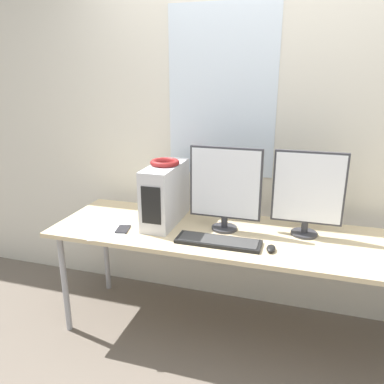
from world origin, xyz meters
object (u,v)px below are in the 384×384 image
at_px(pc_tower, 166,194).
at_px(cell_phone, 123,229).
at_px(headphones, 165,162).
at_px(keyboard, 218,241).
at_px(monitor_right_near, 308,192).
at_px(monitor_main, 225,187).
at_px(mouse, 271,248).

height_order(pc_tower, cell_phone, pc_tower).
bearing_deg(cell_phone, headphones, 33.56).
height_order(headphones, keyboard, headphones).
distance_m(headphones, monitor_right_near, 0.90).
xyz_separation_m(pc_tower, monitor_main, (0.40, -0.02, 0.09)).
xyz_separation_m(monitor_main, mouse, (0.32, -0.22, -0.27)).
bearing_deg(keyboard, monitor_main, 92.97).
relative_size(pc_tower, headphones, 2.59).
xyz_separation_m(headphones, mouse, (0.72, -0.24, -0.39)).
distance_m(pc_tower, cell_phone, 0.36).
xyz_separation_m(monitor_main, monitor_right_near, (0.49, 0.06, -0.01)).
distance_m(monitor_main, monitor_right_near, 0.49).
xyz_separation_m(monitor_right_near, keyboard, (-0.48, -0.27, -0.27)).
xyz_separation_m(headphones, monitor_right_near, (0.89, 0.04, -0.13)).
distance_m(pc_tower, monitor_main, 0.41).
height_order(headphones, mouse, headphones).
relative_size(pc_tower, mouse, 5.42).
relative_size(pc_tower, monitor_right_near, 0.93).
bearing_deg(monitor_right_near, pc_tower, -177.30).
distance_m(pc_tower, headphones, 0.21).
distance_m(headphones, keyboard, 0.62).
xyz_separation_m(monitor_main, cell_phone, (-0.61, -0.20, -0.28)).
height_order(monitor_main, mouse, monitor_main).
relative_size(monitor_right_near, cell_phone, 3.76).
xyz_separation_m(pc_tower, headphones, (0.00, 0.00, 0.21)).
bearing_deg(keyboard, mouse, -2.27).
distance_m(headphones, mouse, 0.86).
height_order(headphones, monitor_main, monitor_main).
xyz_separation_m(monitor_main, keyboard, (0.01, -0.21, -0.27)).
xyz_separation_m(pc_tower, cell_phone, (-0.21, -0.22, -0.19)).
xyz_separation_m(headphones, cell_phone, (-0.21, -0.22, -0.40)).
distance_m(pc_tower, mouse, 0.78).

